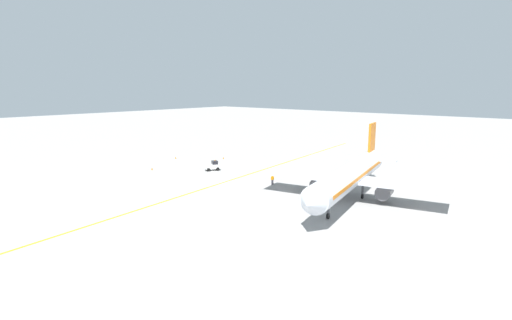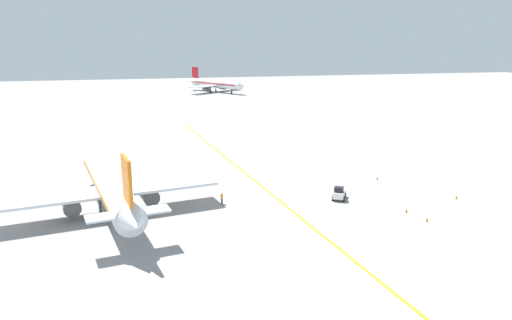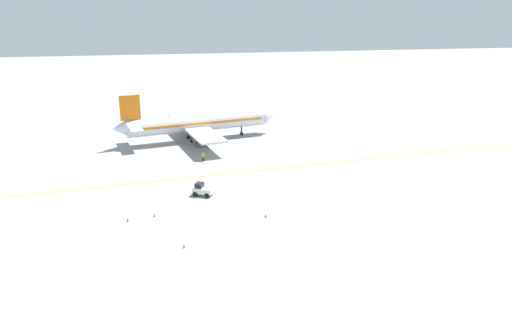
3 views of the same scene
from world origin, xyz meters
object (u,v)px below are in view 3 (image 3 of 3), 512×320
Objects in this scene: traffic_cone_mid_apron at (184,246)px; traffic_cone_by_wingtip at (128,219)px; airplane_at_gate at (197,123)px; traffic_cone_near_nose at (154,215)px; baggage_tug_white at (202,190)px; traffic_cone_far_edge at (266,216)px; ground_crew_worker at (203,157)px.

traffic_cone_mid_apron is 1.00× the size of traffic_cone_by_wingtip.
traffic_cone_near_nose is at bearing -12.72° from airplane_at_gate.
traffic_cone_near_nose is (6.70, -7.15, -0.63)m from baggage_tug_white.
traffic_cone_far_edge is at bearing 8.77° from airplane_at_gate.
traffic_cone_mid_apron is at bearing 20.02° from traffic_cone_near_nose.
baggage_tug_white is at bearing -141.10° from traffic_cone_far_edge.
baggage_tug_white is 9.82m from traffic_cone_near_nose.
ground_crew_worker is (14.84, 0.00, -2.80)m from airplane_at_gate.
traffic_cone_mid_apron is 11.45m from traffic_cone_by_wingtip.
airplane_at_gate is 41.23m from traffic_cone_by_wingtip.
traffic_cone_mid_apron and traffic_cone_far_edge have the same top height.
ground_crew_worker is 27.33m from traffic_cone_far_edge.
ground_crew_worker is (-16.79, 1.50, 0.01)m from baggage_tug_white.
baggage_tug_white is 2.00× the size of ground_crew_worker.
ground_crew_worker is 27.28m from traffic_cone_by_wingtip.
airplane_at_gate is 21.01× the size of ground_crew_worker.
airplane_at_gate is at bearing 174.02° from traffic_cone_mid_apron.
ground_crew_worker is 3.05× the size of traffic_cone_mid_apron.
traffic_cone_by_wingtip is at bearing -75.53° from traffic_cone_near_nose.
traffic_cone_near_nose is 1.00× the size of traffic_cone_far_edge.
baggage_tug_white is 12.58m from traffic_cone_far_edge.
traffic_cone_by_wingtip is at bearing -17.25° from airplane_at_gate.
traffic_cone_far_edge is at bearing 13.52° from ground_crew_worker.
traffic_cone_mid_apron is (48.20, -5.05, -3.43)m from airplane_at_gate.
airplane_at_gate is 64.17× the size of traffic_cone_mid_apron.
ground_crew_worker is at bearing 174.88° from baggage_tug_white.
traffic_cone_near_nose is at bearing -101.56° from traffic_cone_far_edge.
traffic_cone_mid_apron is (9.87, 3.60, 0.00)m from traffic_cone_near_nose.
airplane_at_gate reaches higher than traffic_cone_mid_apron.
traffic_cone_by_wingtip is (24.40, -12.18, -0.63)m from ground_crew_worker.
traffic_cone_near_nose is 1.00× the size of traffic_cone_by_wingtip.
baggage_tug_white is 13.13m from traffic_cone_by_wingtip.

